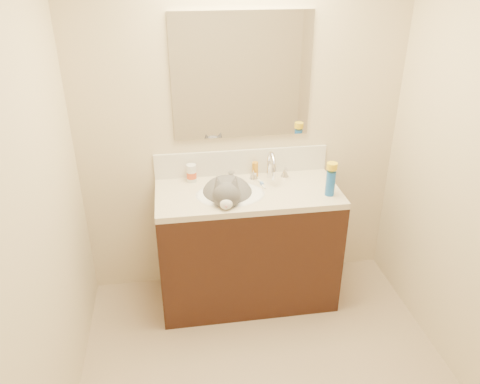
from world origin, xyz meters
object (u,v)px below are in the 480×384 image
object	(u,v)px
spray_can	(330,183)
cat	(228,196)
silver_jar	(231,176)
basin	(230,204)
amber_bottle	(255,169)
pill_bottle	(191,173)
vanity_cabinet	(247,248)
faucet	(271,168)

from	to	relation	value
spray_can	cat	bearing A→B (deg)	169.95
silver_jar	spray_can	bearing A→B (deg)	-28.26
basin	amber_bottle	bearing A→B (deg)	49.54
amber_bottle	pill_bottle	bearing A→B (deg)	-178.31
silver_jar	spray_can	world-z (taller)	spray_can
amber_bottle	spray_can	world-z (taller)	spray_can
cat	spray_can	world-z (taller)	cat
amber_bottle	spray_can	distance (m)	0.55
amber_bottle	basin	bearing A→B (deg)	-130.46
vanity_cabinet	silver_jar	size ratio (longest dim) A/B	21.62
cat	silver_jar	xyz separation A→B (m)	(0.05, 0.20, 0.04)
vanity_cabinet	amber_bottle	distance (m)	0.55
vanity_cabinet	pill_bottle	bearing A→B (deg)	150.71
vanity_cabinet	silver_jar	bearing A→B (deg)	115.03
pill_bottle	spray_can	world-z (taller)	spray_can
faucet	cat	size ratio (longest dim) A/B	0.57
pill_bottle	spray_can	size ratio (longest dim) A/B	0.74
pill_bottle	silver_jar	size ratio (longest dim) A/B	2.19
amber_bottle	spray_can	xyz separation A→B (m)	(0.42, -0.35, 0.03)
basin	faucet	size ratio (longest dim) A/B	1.61
basin	vanity_cabinet	bearing A→B (deg)	14.04
pill_bottle	amber_bottle	bearing A→B (deg)	1.69
faucet	cat	bearing A→B (deg)	-153.26
pill_bottle	spray_can	bearing A→B (deg)	-21.27
cat	pill_bottle	size ratio (longest dim) A/B	4.03
basin	spray_can	bearing A→B (deg)	-9.67
cat	amber_bottle	size ratio (longest dim) A/B	4.66
pill_bottle	amber_bottle	distance (m)	0.44
faucet	spray_can	size ratio (longest dim) A/B	1.71
vanity_cabinet	pill_bottle	world-z (taller)	pill_bottle
cat	amber_bottle	bearing A→B (deg)	55.21
faucet	vanity_cabinet	bearing A→B (deg)	-142.71
silver_jar	spray_can	size ratio (longest dim) A/B	0.34
faucet	amber_bottle	xyz separation A→B (m)	(-0.09, 0.07, -0.03)
vanity_cabinet	silver_jar	world-z (taller)	silver_jar
basin	pill_bottle	distance (m)	0.35
faucet	silver_jar	world-z (taller)	faucet
basin	spray_can	world-z (taller)	spray_can
vanity_cabinet	silver_jar	distance (m)	0.52
cat	pill_bottle	xyz separation A→B (m)	(-0.22, 0.22, 0.08)
vanity_cabinet	faucet	size ratio (longest dim) A/B	4.29
faucet	amber_bottle	world-z (taller)	faucet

